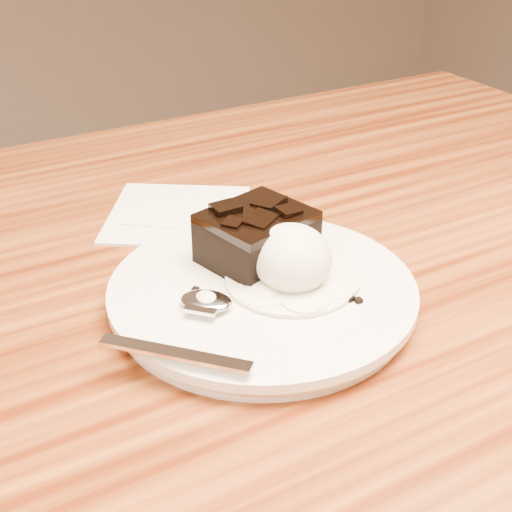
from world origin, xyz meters
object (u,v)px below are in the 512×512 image
plate (262,295)px  spoon (206,303)px  ice_cream_scoop (292,258)px  brownie (257,240)px  napkin (178,213)px

plate → spoon: 0.05m
plate → ice_cream_scoop: ice_cream_scoop is taller
brownie → napkin: bearing=93.2°
brownie → spoon: (-0.07, -0.04, -0.01)m
spoon → plate: bearing=-34.4°
ice_cream_scoop → spoon: ice_cream_scoop is taller
napkin → brownie: bearing=-86.8°
spoon → napkin: 0.20m
brownie → napkin: size_ratio=0.60×
brownie → ice_cream_scoop: size_ratio=1.22×
ice_cream_scoop → napkin: size_ratio=0.49×
spoon → napkin: size_ratio=1.19×
spoon → napkin: bearing=29.0°
brownie → spoon: 0.08m
brownie → napkin: (-0.01, 0.14, -0.04)m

